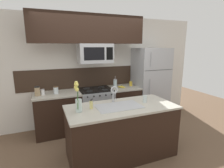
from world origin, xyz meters
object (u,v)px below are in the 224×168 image
at_px(storage_jar_tall, 37,91).
at_px(dish_soap_bottle, 91,105).
at_px(flower_vase, 78,101).
at_px(french_press, 115,83).
at_px(microwave, 95,53).
at_px(banana_bunch, 122,87).
at_px(storage_jar_short, 56,90).
at_px(drinking_glass, 145,99).
at_px(coffee_tin, 131,84).
at_px(refrigerator, 150,84).
at_px(stove_range, 96,108).
at_px(sink_faucet, 114,92).
at_px(storage_jar_medium, 43,92).

xyz_separation_m(storage_jar_tall, dish_soap_bottle, (0.82, -1.14, -0.03)).
bearing_deg(flower_vase, french_press, 48.32).
distance_m(microwave, banana_bunch, 1.03).
xyz_separation_m(storage_jar_short, drinking_glass, (1.44, -1.21, -0.02)).
bearing_deg(coffee_tin, dish_soap_bottle, -138.17).
xyz_separation_m(microwave, flower_vase, (-0.65, -1.23, -0.66)).
height_order(refrigerator, storage_jar_short, refrigerator).
distance_m(banana_bunch, flower_vase, 1.76).
bearing_deg(refrigerator, microwave, -178.43).
bearing_deg(stove_range, storage_jar_tall, -178.17).
xyz_separation_m(stove_range, french_press, (0.52, 0.06, 0.55)).
relative_size(dish_soap_bottle, flower_vase, 0.33).
distance_m(coffee_tin, dish_soap_bottle, 1.85).
relative_size(refrigerator, coffee_tin, 16.85).
distance_m(microwave, storage_jar_tall, 1.44).
relative_size(storage_jar_short, drinking_glass, 1.25).
height_order(drinking_glass, flower_vase, flower_vase).
bearing_deg(french_press, microwave, -171.12).
height_order(refrigerator, sink_faucet, refrigerator).
relative_size(sink_faucet, flower_vase, 0.62).
distance_m(sink_faucet, drinking_glass, 0.57).
height_order(storage_jar_short, dish_soap_bottle, dish_soap_bottle).
relative_size(storage_jar_tall, banana_bunch, 1.02).
relative_size(stove_range, storage_jar_tall, 4.81).
xyz_separation_m(refrigerator, french_press, (-0.97, 0.04, 0.08)).
bearing_deg(banana_bunch, french_press, 135.23).
distance_m(storage_jar_tall, drinking_glass, 2.16).
bearing_deg(storage_jar_short, dish_soap_bottle, -68.63).
relative_size(stove_range, banana_bunch, 4.90).
xyz_separation_m(dish_soap_bottle, drinking_glass, (0.98, -0.05, -0.00)).
bearing_deg(sink_faucet, coffee_tin, 49.80).
height_order(banana_bunch, sink_faucet, sink_faucet).
bearing_deg(refrigerator, dish_soap_bottle, -147.97).
distance_m(storage_jar_tall, banana_bunch, 1.89).
bearing_deg(stove_range, sink_faucet, -88.11).
height_order(storage_jar_tall, drinking_glass, storage_jar_tall).
bearing_deg(storage_jar_short, french_press, 3.26).
xyz_separation_m(storage_jar_tall, sink_faucet, (1.28, -0.99, 0.10)).
relative_size(storage_jar_tall, flower_vase, 0.39).
xyz_separation_m(drinking_glass, flower_vase, (-1.20, -0.02, 0.11)).
height_order(french_press, drinking_glass, french_press).
bearing_deg(dish_soap_bottle, microwave, 69.81).
bearing_deg(storage_jar_tall, flower_vase, -63.69).
xyz_separation_m(stove_range, storage_jar_medium, (-1.14, -0.01, 0.51)).
xyz_separation_m(refrigerator, flower_vase, (-2.14, -1.27, 0.16)).
height_order(storage_jar_short, coffee_tin, storage_jar_short).
bearing_deg(storage_jar_short, drinking_glass, -40.01).
bearing_deg(dish_soap_bottle, flower_vase, -162.99).
bearing_deg(banana_bunch, drinking_glass, -94.17).
distance_m(storage_jar_medium, french_press, 1.66).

